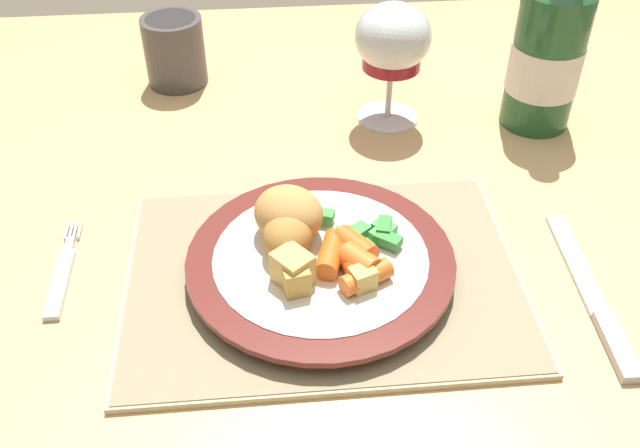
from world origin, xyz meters
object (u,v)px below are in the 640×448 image
at_px(dinner_plate, 321,263).
at_px(bottle, 549,47).
at_px(table_knife, 596,304).
at_px(fork, 62,276).
at_px(drinking_cup, 174,49).
at_px(dining_table, 331,256).
at_px(wine_glass, 393,43).

relative_size(dinner_plate, bottle, 0.94).
distance_m(dinner_plate, table_knife, 0.24).
relative_size(fork, table_knife, 0.62).
xyz_separation_m(table_knife, drinking_cup, (-0.38, 0.43, 0.04)).
relative_size(dining_table, bottle, 4.46).
bearing_deg(dinner_plate, dining_table, 79.67).
xyz_separation_m(dining_table, bottle, (0.25, 0.11, 0.19)).
bearing_deg(dining_table, dinner_plate, -100.33).
bearing_deg(dining_table, fork, -156.42).
relative_size(dinner_plate, drinking_cup, 2.77).
xyz_separation_m(dining_table, dinner_plate, (-0.02, -0.13, 0.11)).
bearing_deg(wine_glass, dinner_plate, -111.67).
bearing_deg(bottle, wine_glass, 172.96).
distance_m(fork, drinking_cup, 0.37).
xyz_separation_m(fork, table_knife, (0.46, -0.08, 0.00)).
bearing_deg(dining_table, drinking_cup, 125.27).
distance_m(dinner_plate, drinking_cup, 0.40).
xyz_separation_m(dining_table, drinking_cup, (-0.17, 0.24, 0.14)).
bearing_deg(dining_table, wine_glass, 58.42).
relative_size(bottle, drinking_cup, 2.94).
height_order(fork, drinking_cup, drinking_cup).
bearing_deg(drinking_cup, table_knife, -48.67).
relative_size(fork, drinking_cup, 1.46).
height_order(dinner_plate, table_knife, dinner_plate).
height_order(fork, wine_glass, wine_glass).
bearing_deg(drinking_cup, dining_table, -54.73).
bearing_deg(bottle, dining_table, -156.47).
xyz_separation_m(table_knife, bottle, (0.04, 0.30, 0.09)).
bearing_deg(wine_glass, bottle, -7.04).
distance_m(dining_table, table_knife, 0.30).
height_order(bottle, drinking_cup, bottle).
relative_size(fork, bottle, 0.50).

